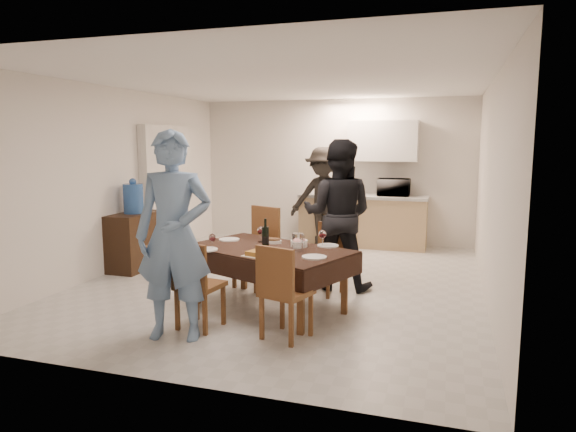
{
  "coord_description": "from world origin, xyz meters",
  "views": [
    {
      "loc": [
        2.05,
        -6.28,
        1.85
      ],
      "look_at": [
        0.15,
        -0.3,
        0.93
      ],
      "focal_mm": 32.0,
      "sensor_mm": 36.0,
      "label": 1
    }
  ],
  "objects_px": {
    "water_pitcher": "(298,242)",
    "savoury_tart": "(265,254)",
    "console": "(135,241)",
    "person_far": "(338,215)",
    "wine_bottle": "(265,233)",
    "water_jug": "(133,199)",
    "person_kitchen": "(323,198)",
    "person_near": "(174,236)",
    "dining_table": "(268,251)",
    "microwave": "(394,187)"
  },
  "relations": [
    {
      "from": "water_pitcher",
      "to": "savoury_tart",
      "type": "xyz_separation_m",
      "value": [
        -0.25,
        -0.33,
        -0.07
      ]
    },
    {
      "from": "console",
      "to": "person_far",
      "type": "xyz_separation_m",
      "value": [
        3.01,
        -0.07,
        0.53
      ]
    },
    {
      "from": "wine_bottle",
      "to": "water_jug",
      "type": "bearing_deg",
      "value": 156.04
    },
    {
      "from": "wine_bottle",
      "to": "person_kitchen",
      "type": "relative_size",
      "value": 0.18
    },
    {
      "from": "water_jug",
      "to": "person_kitchen",
      "type": "relative_size",
      "value": 0.24
    },
    {
      "from": "water_pitcher",
      "to": "person_near",
      "type": "bearing_deg",
      "value": -131.99
    },
    {
      "from": "wine_bottle",
      "to": "person_kitchen",
      "type": "bearing_deg",
      "value": 92.5
    },
    {
      "from": "water_jug",
      "to": "person_near",
      "type": "xyz_separation_m",
      "value": [
        1.91,
        -2.17,
        -0.05
      ]
    },
    {
      "from": "wine_bottle",
      "to": "water_pitcher",
      "type": "bearing_deg",
      "value": -14.04
    },
    {
      "from": "dining_table",
      "to": "person_near",
      "type": "xyz_separation_m",
      "value": [
        -0.55,
        -1.05,
        0.32
      ]
    },
    {
      "from": "water_pitcher",
      "to": "person_far",
      "type": "xyz_separation_m",
      "value": [
        0.2,
        1.1,
        0.15
      ]
    },
    {
      "from": "console",
      "to": "water_jug",
      "type": "height_order",
      "value": "water_jug"
    },
    {
      "from": "microwave",
      "to": "person_kitchen",
      "type": "relative_size",
      "value": 0.31
    },
    {
      "from": "microwave",
      "to": "person_far",
      "type": "xyz_separation_m",
      "value": [
        -0.4,
        -2.73,
        -0.12
      ]
    },
    {
      "from": "savoury_tart",
      "to": "microwave",
      "type": "xyz_separation_m",
      "value": [
        0.85,
        4.16,
        0.35
      ]
    },
    {
      "from": "water_jug",
      "to": "microwave",
      "type": "bearing_deg",
      "value": 37.96
    },
    {
      "from": "dining_table",
      "to": "water_jug",
      "type": "bearing_deg",
      "value": 177.11
    },
    {
      "from": "person_kitchen",
      "to": "person_near",
      "type": "bearing_deg",
      "value": -94.66
    },
    {
      "from": "water_pitcher",
      "to": "person_kitchen",
      "type": "distance_m",
      "value": 3.42
    },
    {
      "from": "microwave",
      "to": "person_near",
      "type": "xyz_separation_m",
      "value": [
        -1.5,
        -4.83,
        -0.08
      ]
    },
    {
      "from": "wine_bottle",
      "to": "savoury_tart",
      "type": "height_order",
      "value": "wine_bottle"
    },
    {
      "from": "water_pitcher",
      "to": "microwave",
      "type": "distance_m",
      "value": 3.88
    },
    {
      "from": "dining_table",
      "to": "microwave",
      "type": "relative_size",
      "value": 3.74
    },
    {
      "from": "water_jug",
      "to": "savoury_tart",
      "type": "bearing_deg",
      "value": -30.39
    },
    {
      "from": "person_near",
      "to": "person_kitchen",
      "type": "height_order",
      "value": "person_near"
    },
    {
      "from": "water_jug",
      "to": "wine_bottle",
      "type": "xyz_separation_m",
      "value": [
        2.41,
        -1.07,
        -0.18
      ]
    },
    {
      "from": "water_jug",
      "to": "person_kitchen",
      "type": "distance_m",
      "value": 3.17
    },
    {
      "from": "water_jug",
      "to": "water_pitcher",
      "type": "height_order",
      "value": "water_jug"
    },
    {
      "from": "console",
      "to": "water_jug",
      "type": "bearing_deg",
      "value": 0.0
    },
    {
      "from": "dining_table",
      "to": "person_kitchen",
      "type": "xyz_separation_m",
      "value": [
        -0.19,
        3.33,
        0.22
      ]
    },
    {
      "from": "microwave",
      "to": "person_far",
      "type": "height_order",
      "value": "person_far"
    },
    {
      "from": "console",
      "to": "person_kitchen",
      "type": "distance_m",
      "value": 3.2
    },
    {
      "from": "wine_bottle",
      "to": "microwave",
      "type": "distance_m",
      "value": 3.86
    },
    {
      "from": "person_far",
      "to": "savoury_tart",
      "type": "bearing_deg",
      "value": 71.59
    },
    {
      "from": "dining_table",
      "to": "savoury_tart",
      "type": "height_order",
      "value": "savoury_tart"
    },
    {
      "from": "savoury_tart",
      "to": "microwave",
      "type": "bearing_deg",
      "value": 78.46
    },
    {
      "from": "console",
      "to": "person_far",
      "type": "relative_size",
      "value": 0.47
    },
    {
      "from": "wine_bottle",
      "to": "person_far",
      "type": "height_order",
      "value": "person_far"
    },
    {
      "from": "console",
      "to": "water_jug",
      "type": "xyz_separation_m",
      "value": [
        0.0,
        0.0,
        0.62
      ]
    },
    {
      "from": "savoury_tart",
      "to": "person_far",
      "type": "relative_size",
      "value": 0.21
    },
    {
      "from": "wine_bottle",
      "to": "microwave",
      "type": "xyz_separation_m",
      "value": [
        1.0,
        3.73,
        0.21
      ]
    },
    {
      "from": "console",
      "to": "microwave",
      "type": "xyz_separation_m",
      "value": [
        3.41,
        2.66,
        0.65
      ]
    },
    {
      "from": "savoury_tart",
      "to": "microwave",
      "type": "height_order",
      "value": "microwave"
    },
    {
      "from": "dining_table",
      "to": "person_kitchen",
      "type": "relative_size",
      "value": 1.15
    },
    {
      "from": "person_far",
      "to": "person_kitchen",
      "type": "distance_m",
      "value": 2.4
    },
    {
      "from": "microwave",
      "to": "person_kitchen",
      "type": "bearing_deg",
      "value": 21.51
    },
    {
      "from": "dining_table",
      "to": "water_pitcher",
      "type": "relative_size",
      "value": 10.52
    },
    {
      "from": "savoury_tart",
      "to": "console",
      "type": "bearing_deg",
      "value": 149.61
    },
    {
      "from": "microwave",
      "to": "water_jug",
      "type": "bearing_deg",
      "value": 37.96
    },
    {
      "from": "water_pitcher",
      "to": "savoury_tart",
      "type": "bearing_deg",
      "value": -127.15
    }
  ]
}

